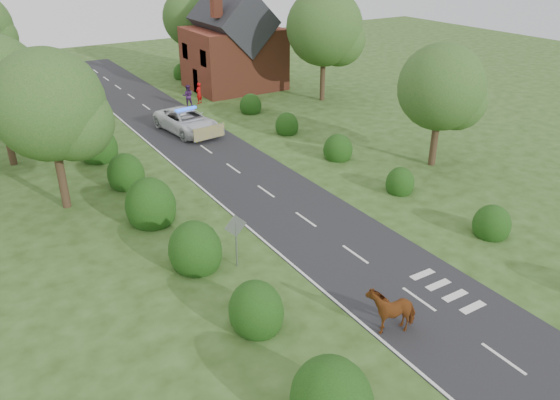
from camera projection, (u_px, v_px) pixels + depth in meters
ground at (355, 255)px, 24.76m from camera, size 120.00×120.00×0.00m
road at (213, 154)px, 36.23m from camera, size 6.00×70.00×0.02m
road_markings at (204, 169)px, 33.88m from camera, size 4.96×70.00×0.01m
hedgerow_left at (131, 182)px, 30.28m from camera, size 2.75×50.41×3.00m
hedgerow_right at (327, 145)px, 36.23m from camera, size 2.10×45.78×2.10m
tree_left_a at (55, 109)px, 26.87m from camera, size 5.74×5.60×8.38m
tree_left_b at (1, 86)px, 32.41m from camera, size 5.74×5.60×8.07m
tree_right_a at (445, 91)px, 32.52m from camera, size 5.33×5.20×7.56m
tree_right_b at (328, 30)px, 45.66m from camera, size 6.56×6.40×9.40m
tree_right_c at (195, 20)px, 55.78m from camera, size 6.15×6.00×8.58m
road_sign at (236, 233)px, 23.20m from camera, size 1.06×0.08×2.53m
house at (233, 47)px, 50.56m from camera, size 8.00×7.40×9.17m
cow at (391, 311)px, 19.90m from camera, size 2.22×1.56×1.43m
police_van at (187, 121)px, 39.95m from camera, size 3.52×6.36×1.82m
pedestrian_red at (199, 93)px, 46.80m from camera, size 0.79×0.71×1.81m
pedestrian_purple at (188, 96)px, 45.97m from camera, size 1.12×1.03×1.86m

